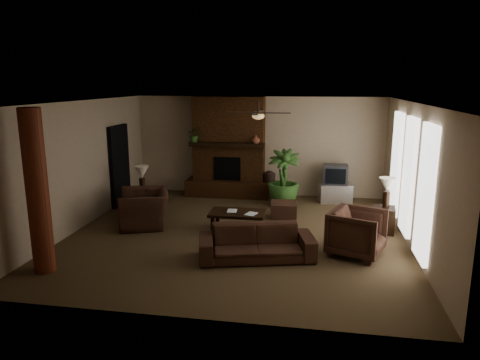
% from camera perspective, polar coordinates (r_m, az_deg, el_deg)
% --- Properties ---
extents(room_shell, '(7.00, 7.00, 7.00)m').
position_cam_1_polar(room_shell, '(9.12, -0.42, 1.29)').
color(room_shell, brown).
rests_on(room_shell, ground).
extents(fireplace, '(2.40, 0.70, 2.80)m').
position_cam_1_polar(fireplace, '(12.43, -1.47, 3.20)').
color(fireplace, '#542F16').
rests_on(fireplace, ground).
extents(windows, '(0.08, 3.65, 2.35)m').
position_cam_1_polar(windows, '(9.39, 21.02, 0.45)').
color(windows, white).
rests_on(windows, ground).
extents(log_column, '(0.36, 0.36, 2.80)m').
position_cam_1_polar(log_column, '(8.04, -24.84, -1.47)').
color(log_column, brown).
rests_on(log_column, ground).
extents(doorway, '(0.10, 1.00, 2.10)m').
position_cam_1_polar(doorway, '(11.92, -15.37, 1.83)').
color(doorway, black).
rests_on(doorway, ground).
extents(ceiling_fan, '(1.35, 1.35, 0.37)m').
position_cam_1_polar(ceiling_fan, '(9.21, 2.38, 8.49)').
color(ceiling_fan, black).
rests_on(ceiling_fan, ceiling).
extents(sofa, '(2.19, 1.10, 0.82)m').
position_cam_1_polar(sofa, '(8.11, 2.18, -7.46)').
color(sofa, '#3E251A').
rests_on(sofa, ground).
extents(armchair_left, '(1.16, 1.41, 1.06)m').
position_cam_1_polar(armchair_left, '(10.15, -12.31, -2.88)').
color(armchair_left, '#3E251A').
rests_on(armchair_left, ground).
extents(armchair_right, '(1.15, 1.18, 0.96)m').
position_cam_1_polar(armchair_right, '(8.54, 14.98, -6.35)').
color(armchair_right, '#3E251A').
rests_on(armchair_right, ground).
extents(coffee_table, '(1.20, 0.70, 0.43)m').
position_cam_1_polar(coffee_table, '(9.58, -0.33, -4.50)').
color(coffee_table, black).
rests_on(coffee_table, ground).
extents(ottoman, '(0.65, 0.65, 0.40)m').
position_cam_1_polar(ottoman, '(10.50, 5.67, -3.99)').
color(ottoman, '#3E251A').
rests_on(ottoman, ground).
extents(tv_stand, '(0.92, 0.62, 0.50)m').
position_cam_1_polar(tv_stand, '(12.17, 12.26, -1.65)').
color(tv_stand, silver).
rests_on(tv_stand, ground).
extents(tv, '(0.65, 0.53, 0.52)m').
position_cam_1_polar(tv, '(12.06, 12.27, 0.71)').
color(tv, '#353537').
rests_on(tv, tv_stand).
extents(floor_vase, '(0.34, 0.34, 0.77)m').
position_cam_1_polar(floor_vase, '(12.33, 3.81, -0.33)').
color(floor_vase, '#31211B').
rests_on(floor_vase, ground).
extents(floor_plant, '(0.91, 1.53, 0.83)m').
position_cam_1_polar(floor_plant, '(11.52, 5.61, -1.37)').
color(floor_plant, '#325923').
rests_on(floor_plant, ground).
extents(side_table_left, '(0.66, 0.66, 0.55)m').
position_cam_1_polar(side_table_left, '(11.08, -12.82, -2.96)').
color(side_table_left, black).
rests_on(side_table_left, ground).
extents(lamp_left, '(0.37, 0.37, 0.65)m').
position_cam_1_polar(lamp_left, '(10.93, -12.65, 0.76)').
color(lamp_left, black).
rests_on(lamp_left, side_table_left).
extents(side_table_right, '(0.56, 0.56, 0.55)m').
position_cam_1_polar(side_table_right, '(10.03, 18.00, -4.92)').
color(side_table_right, black).
rests_on(side_table_right, ground).
extents(lamp_right, '(0.41, 0.41, 0.65)m').
position_cam_1_polar(lamp_right, '(9.88, 18.58, -0.85)').
color(lamp_right, black).
rests_on(lamp_right, side_table_right).
extents(mantel_plant, '(0.45, 0.48, 0.33)m').
position_cam_1_polar(mantel_plant, '(12.26, -5.94, 5.69)').
color(mantel_plant, '#325923').
rests_on(mantel_plant, fireplace).
extents(mantel_vase, '(0.25, 0.26, 0.22)m').
position_cam_1_polar(mantel_vase, '(11.92, 2.08, 5.29)').
color(mantel_vase, brown).
rests_on(mantel_vase, fireplace).
extents(book_a, '(0.22, 0.04, 0.29)m').
position_cam_1_polar(book_a, '(9.55, -1.69, -3.29)').
color(book_a, '#999999').
rests_on(book_a, coffee_table).
extents(book_b, '(0.21, 0.09, 0.29)m').
position_cam_1_polar(book_b, '(9.38, 0.86, -3.58)').
color(book_b, '#999999').
rests_on(book_b, coffee_table).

